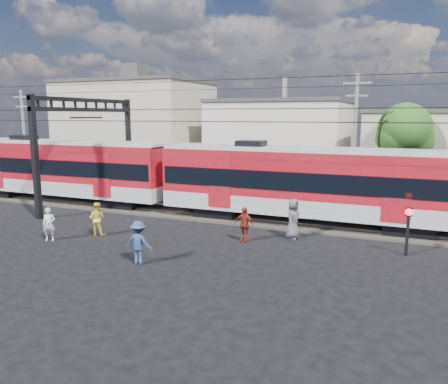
{
  "coord_description": "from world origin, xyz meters",
  "views": [
    {
      "loc": [
        9.2,
        -14.93,
        5.88
      ],
      "look_at": [
        0.87,
        5.0,
        2.05
      ],
      "focal_mm": 35.0,
      "sensor_mm": 36.0,
      "label": 1
    }
  ],
  "objects_px": {
    "pedestrian_c": "(139,243)",
    "crossing_signal": "(408,222)",
    "commuter_train": "(312,181)",
    "pedestrian_a": "(49,224)"
  },
  "relations": [
    {
      "from": "pedestrian_c",
      "to": "crossing_signal",
      "type": "bearing_deg",
      "value": -155.75
    },
    {
      "from": "commuter_train",
      "to": "pedestrian_a",
      "type": "distance_m",
      "value": 13.34
    },
    {
      "from": "pedestrian_a",
      "to": "pedestrian_c",
      "type": "height_order",
      "value": "pedestrian_c"
    },
    {
      "from": "commuter_train",
      "to": "crossing_signal",
      "type": "distance_m",
      "value": 6.09
    },
    {
      "from": "pedestrian_c",
      "to": "crossing_signal",
      "type": "distance_m",
      "value": 11.15
    },
    {
      "from": "crossing_signal",
      "to": "commuter_train",
      "type": "bearing_deg",
      "value": 143.19
    },
    {
      "from": "pedestrian_c",
      "to": "crossing_signal",
      "type": "xyz_separation_m",
      "value": [
        9.84,
        5.22,
        0.56
      ]
    },
    {
      "from": "pedestrian_a",
      "to": "pedestrian_c",
      "type": "distance_m",
      "value": 5.88
    },
    {
      "from": "crossing_signal",
      "to": "pedestrian_c",
      "type": "bearing_deg",
      "value": -152.03
    },
    {
      "from": "commuter_train",
      "to": "pedestrian_a",
      "type": "xyz_separation_m",
      "value": [
        -10.79,
        -7.68,
        -1.61
      ]
    }
  ]
}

